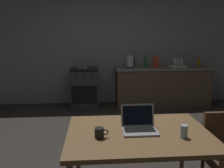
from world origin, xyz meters
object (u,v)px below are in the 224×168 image
laptop (139,126)px  dish_rack (178,65)px  drinking_glass (184,131)px  bottle (199,62)px  dining_table (138,138)px  cereal_box (156,61)px  stove_oven (85,88)px  bottle_b (145,62)px  coffee_mug (100,133)px  electric_kettle (130,62)px  frying_pan (82,67)px

laptop → dish_rack: size_ratio=0.94×
drinking_glass → bottle: bearing=64.0°
dining_table → cereal_box: size_ratio=5.14×
stove_oven → bottle_b: bottle_b is taller
bottle_b → dining_table: bearing=-103.3°
dining_table → coffee_mug: 0.39m
cereal_box → dish_rack: cereal_box is taller
bottle → bottle_b: (-1.18, 0.13, -0.00)m
bottle_b → dish_rack: bearing=-6.3°
electric_kettle → coffee_mug: size_ratio=2.19×
cereal_box → bottle_b: (-0.22, 0.06, -0.01)m
bottle → cereal_box: (-0.96, 0.07, 0.01)m
coffee_mug → drinking_glass: size_ratio=1.06×
laptop → bottle_b: bottle_b is taller
stove_oven → coffee_mug: stove_oven is taller
bottle → coffee_mug: bearing=-126.1°
stove_oven → frying_pan: 0.47m
laptop → bottle: size_ratio=1.27×
dining_table → bottle_b: 3.30m
dining_table → electric_kettle: 3.16m
electric_kettle → drinking_glass: bearing=-90.4°
stove_oven → electric_kettle: 1.16m
stove_oven → laptop: size_ratio=2.75×
laptop → cereal_box: cereal_box is taller
laptop → dish_rack: dish_rack is taller
bottle → drinking_glass: bottle is taller
frying_pan → bottle_b: (1.41, 0.11, 0.09)m
cereal_box → dish_rack: bearing=-2.3°
dish_rack → frying_pan: bearing=-179.2°
laptop → coffee_mug: laptop is taller
dish_rack → bottle_b: bottle_b is taller
dining_table → laptop: size_ratio=4.11×
cereal_box → drinking_glass: bearing=-100.5°
laptop → cereal_box: bearing=64.6°
dining_table → bottle_b: (0.76, 3.20, 0.33)m
drinking_glass → bottle_b: 3.37m
frying_pan → cereal_box: cereal_box is taller
electric_kettle → frying_pan: 1.05m
frying_pan → cereal_box: size_ratio=1.70×
stove_oven → cereal_box: (1.60, 0.02, 0.57)m
coffee_mug → cereal_box: (1.34, 3.23, 0.24)m
frying_pan → dining_table: bearing=-78.0°
electric_kettle → dish_rack: bearing=0.0°
drinking_glass → cereal_box: size_ratio=0.45×
drinking_glass → bottle_b: bearing=83.4°
dish_rack → bottle_b: size_ratio=1.38×
drinking_glass → dish_rack: (1.11, 3.26, 0.14)m
stove_oven → dining_table: size_ratio=0.67×
laptop → coffee_mug: bearing=-168.6°
dining_table → bottle: bearing=57.7°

